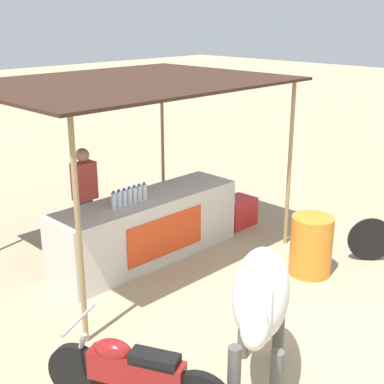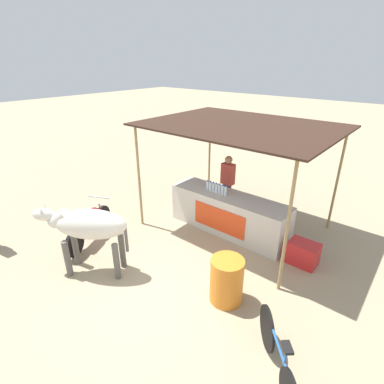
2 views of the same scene
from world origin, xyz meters
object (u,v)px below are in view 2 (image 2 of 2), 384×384
(stall_counter, at_px, (228,213))
(water_barrel, at_px, (227,280))
(cow, at_px, (88,226))
(cooler_box, at_px, (303,253))
(vendor_behind_counter, at_px, (227,185))
(motorcycle_parked, at_px, (90,224))
(bicycle_leaning, at_px, (277,359))

(stall_counter, relative_size, water_barrel, 3.55)
(water_barrel, height_order, cow, cow)
(stall_counter, relative_size, cooler_box, 5.00)
(stall_counter, relative_size, vendor_behind_counter, 1.82)
(cooler_box, distance_m, cow, 4.37)
(motorcycle_parked, bearing_deg, cooler_box, 29.19)
(cooler_box, bearing_deg, stall_counter, 177.12)
(cow, bearing_deg, vendor_behind_counter, 79.79)
(water_barrel, height_order, bicycle_leaning, bicycle_leaning)
(stall_counter, bearing_deg, water_barrel, -57.29)
(cow, relative_size, motorcycle_parked, 1.03)
(cow, distance_m, bicycle_leaning, 3.89)
(cooler_box, distance_m, motorcycle_parked, 4.77)
(motorcycle_parked, bearing_deg, cow, -30.73)
(water_barrel, bearing_deg, cooler_box, 71.00)
(bicycle_leaning, bearing_deg, stall_counter, 133.21)
(cooler_box, relative_size, motorcycle_parked, 0.36)
(stall_counter, relative_size, motorcycle_parked, 1.81)
(vendor_behind_counter, height_order, motorcycle_parked, vendor_behind_counter)
(motorcycle_parked, bearing_deg, vendor_behind_counter, 62.00)
(cooler_box, height_order, motorcycle_parked, motorcycle_parked)
(vendor_behind_counter, xyz_separation_m, water_barrel, (1.82, -2.74, -0.43))
(cow, relative_size, bicycle_leaning, 1.35)
(vendor_behind_counter, xyz_separation_m, cow, (-0.68, -3.78, 0.18))
(stall_counter, xyz_separation_m, cooler_box, (1.93, -0.10, -0.24))
(cooler_box, bearing_deg, bicycle_leaning, -76.04)
(water_barrel, bearing_deg, stall_counter, 122.71)
(cooler_box, relative_size, water_barrel, 0.71)
(cooler_box, height_order, bicycle_leaning, bicycle_leaning)
(stall_counter, xyz_separation_m, vendor_behind_counter, (-0.55, 0.75, 0.37))
(cow, bearing_deg, bicycle_leaning, 3.99)
(cooler_box, distance_m, water_barrel, 2.01)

